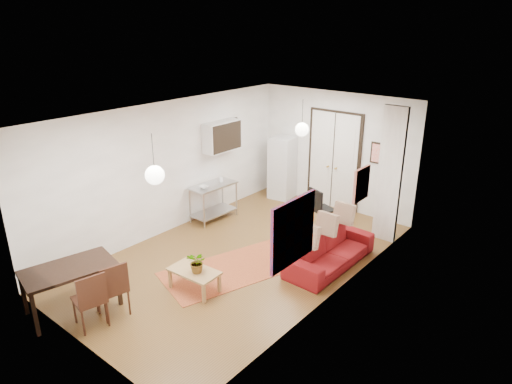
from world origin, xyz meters
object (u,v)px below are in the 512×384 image
Objects in this scene: dining_chair_near at (116,281)px; black_side_chair at (325,204)px; kitchen_counter at (213,197)px; dining_chair_far at (94,291)px; fridge at (282,168)px; sofa at (330,251)px; coffee_table at (194,273)px; dining_table at (69,272)px.

dining_chair_near is 0.97× the size of black_side_chair.
dining_chair_far reaches higher than kitchen_counter.
dining_chair_far is (1.39, -4.03, 0.00)m from kitchen_counter.
fridge is 6.29m from dining_chair_far.
kitchen_counter is 0.70× the size of fridge.
sofa is 2.18× the size of dining_chair_near.
kitchen_counter is 1.17× the size of black_side_chair.
black_side_chair reaches higher than coffee_table.
dining_chair_near is (-0.53, -1.20, 0.21)m from coffee_table.
black_side_chair is (1.90, -0.93, -0.24)m from fridge.
black_side_chair is at bearing 36.09° from sofa.
kitchen_counter is at bearing -146.82° from dining_chair_near.
sofa is at bearing 57.52° from dining_table.
dining_chair_far is at bearing -68.38° from kitchen_counter.
black_side_chair is at bearing -177.50° from dining_chair_far.
dining_table is 5.54m from black_side_chair.
black_side_chair is (0.91, 4.88, 0.02)m from dining_chair_near.
dining_chair_near is (0.60, 0.45, -0.13)m from dining_table.
kitchen_counter is at bearing 100.92° from dining_table.
dining_chair_near reaches higher than sofa.
kitchen_counter reaches higher than coffee_table.
dining_table is (-1.13, -1.65, 0.34)m from coffee_table.
dining_chair_far is at bearing 5.34° from dining_table.
sofa is at bearing 58.89° from coffee_table.
fridge reaches higher than dining_chair_near.
black_side_chair is at bearing 30.90° from kitchen_counter.
black_side_chair is (0.38, 3.68, 0.24)m from coffee_table.
coffee_table is 1.33m from dining_chair_near.
black_side_chair is (-0.99, 1.40, 0.28)m from sofa.
coffee_table is at bearing 55.70° from dining_table.
sofa is 2.11× the size of black_side_chair.
fridge is at bearing -158.67° from dining_chair_far.
black_side_chair reaches higher than kitchen_counter.
sofa is 4.32m from dining_chair_far.
dining_table is at bearing 148.44° from sofa.
dining_chair_near is at bearing -167.69° from dining_chair_far.
coffee_table is (-1.37, -2.27, 0.04)m from sofa.
dining_chair_far is at bearing -108.26° from coffee_table.
dining_chair_far is 0.97× the size of black_side_chair.
kitchen_counter is (-1.92, 2.44, 0.21)m from coffee_table.
kitchen_counter is 0.75× the size of dining_table.
kitchen_counter is at bearing -148.69° from dining_chair_far.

